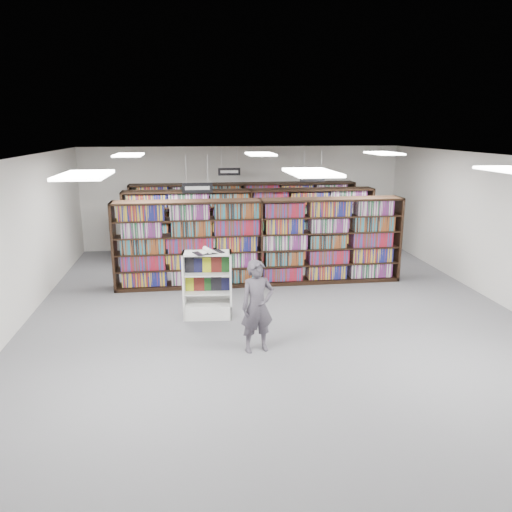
{
  "coord_description": "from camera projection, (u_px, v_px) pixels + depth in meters",
  "views": [
    {
      "loc": [
        -1.65,
        -9.71,
        3.75
      ],
      "look_at": [
        -0.3,
        0.5,
        1.1
      ],
      "focal_mm": 35.0,
      "sensor_mm": 36.0,
      "label": 1
    }
  ],
  "objects": [
    {
      "name": "open_book",
      "position": [
        208.0,
        251.0,
        9.82
      ],
      "size": [
        0.64,
        0.5,
        0.13
      ],
      "rotation": [
        0.0,
        0.0,
        0.34
      ],
      "color": "black",
      "rests_on": "endcap_display"
    },
    {
      "name": "bookshelf_row_near",
      "position": [
        260.0,
        242.0,
        12.13
      ],
      "size": [
        7.0,
        0.6,
        2.1
      ],
      "color": "black",
      "rests_on": "floor"
    },
    {
      "name": "troffer_front_center",
      "position": [
        312.0,
        173.0,
        6.8
      ],
      "size": [
        0.6,
        1.2,
        0.04
      ],
      "primitive_type": "cube",
      "color": "white",
      "rests_on": "ceiling"
    },
    {
      "name": "troffer_front_left",
      "position": [
        84.0,
        175.0,
        6.42
      ],
      "size": [
        0.6,
        1.2,
        0.04
      ],
      "primitive_type": "cube",
      "color": "white",
      "rests_on": "ceiling"
    },
    {
      "name": "floor",
      "position": [
        273.0,
        312.0,
        10.47
      ],
      "size": [
        12.0,
        12.0,
        0.0
      ],
      "primitive_type": "plane",
      "color": "#4D4D51",
      "rests_on": "ground"
    },
    {
      "name": "shopper",
      "position": [
        257.0,
        306.0,
        8.48
      ],
      "size": [
        0.66,
        0.5,
        1.62
      ],
      "primitive_type": "imported",
      "rotation": [
        0.0,
        0.0,
        0.21
      ],
      "color": "#47424C",
      "rests_on": "floor"
    },
    {
      "name": "aisle_sign_right",
      "position": [
        312.0,
        177.0,
        12.91
      ],
      "size": [
        0.65,
        0.02,
        0.8
      ],
      "color": "#B2B2B7",
      "rests_on": "ceiling"
    },
    {
      "name": "ceiling",
      "position": [
        275.0,
        157.0,
        9.67
      ],
      "size": [
        10.0,
        12.0,
        0.1
      ],
      "primitive_type": "cube",
      "color": "silver",
      "rests_on": "wall_back"
    },
    {
      "name": "aisle_sign_left",
      "position": [
        197.0,
        187.0,
        10.61
      ],
      "size": [
        0.65,
        0.02,
        0.8
      ],
      "color": "#B2B2B7",
      "rests_on": "ceiling"
    },
    {
      "name": "endcap_display",
      "position": [
        208.0,
        294.0,
        10.13
      ],
      "size": [
        1.01,
        0.56,
        1.36
      ],
      "rotation": [
        0.0,
        0.0,
        -0.08
      ],
      "color": "white",
      "rests_on": "floor"
    },
    {
      "name": "wall_left",
      "position": [
        14.0,
        245.0,
        9.44
      ],
      "size": [
        0.1,
        12.0,
        3.2
      ],
      "primitive_type": "cube",
      "color": "silver",
      "rests_on": "ground"
    },
    {
      "name": "wall_right",
      "position": [
        504.0,
        231.0,
        10.71
      ],
      "size": [
        0.1,
        12.0,
        3.2
      ],
      "primitive_type": "cube",
      "color": "silver",
      "rests_on": "ground"
    },
    {
      "name": "troffer_back_center",
      "position": [
        260.0,
        154.0,
        11.6
      ],
      "size": [
        0.6,
        1.2,
        0.04
      ],
      "primitive_type": "cube",
      "color": "white",
      "rests_on": "ceiling"
    },
    {
      "name": "troffer_back_left",
      "position": [
        129.0,
        155.0,
        11.22
      ],
      "size": [
        0.6,
        1.2,
        0.04
      ],
      "primitive_type": "cube",
      "color": "white",
      "rests_on": "ceiling"
    },
    {
      "name": "aisle_sign_center",
      "position": [
        229.0,
        171.0,
        14.58
      ],
      "size": [
        0.65,
        0.02,
        0.8
      ],
      "color": "#B2B2B7",
      "rests_on": "ceiling"
    },
    {
      "name": "troffer_back_right",
      "position": [
        384.0,
        153.0,
        11.98
      ],
      "size": [
        0.6,
        1.2,
        0.04
      ],
      "primitive_type": "cube",
      "color": "white",
      "rests_on": "ceiling"
    },
    {
      "name": "wall_front",
      "position": [
        389.0,
        384.0,
        4.31
      ],
      "size": [
        10.0,
        0.1,
        3.2
      ],
      "primitive_type": "cube",
      "color": "silver",
      "rests_on": "ground"
    },
    {
      "name": "wall_back",
      "position": [
        243.0,
        198.0,
        15.83
      ],
      "size": [
        10.0,
        0.1,
        3.2
      ],
      "primitive_type": "cube",
      "color": "silver",
      "rests_on": "ground"
    },
    {
      "name": "bookshelf_row_mid",
      "position": [
        250.0,
        227.0,
        14.05
      ],
      "size": [
        7.0,
        0.6,
        2.1
      ],
      "color": "black",
      "rests_on": "floor"
    },
    {
      "name": "bookshelf_row_far",
      "position": [
        244.0,
        216.0,
        15.68
      ],
      "size": [
        7.0,
        0.6,
        2.1
      ],
      "color": "black",
      "rests_on": "floor"
    }
  ]
}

